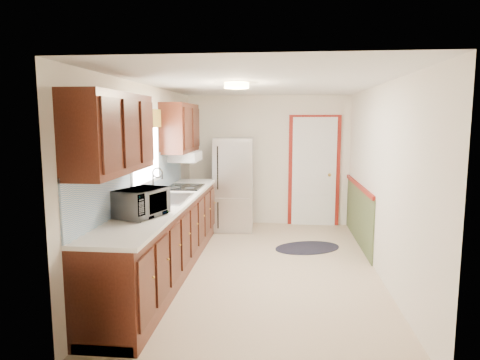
# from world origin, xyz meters

# --- Properties ---
(room_shell) EXTENTS (3.20, 5.20, 2.52)m
(room_shell) POSITION_xyz_m (0.00, 0.00, 1.20)
(room_shell) COLOR tan
(room_shell) RESTS_ON ground
(kitchen_run) EXTENTS (0.63, 4.00, 2.20)m
(kitchen_run) POSITION_xyz_m (-1.24, -0.29, 0.81)
(kitchen_run) COLOR #3D170D
(kitchen_run) RESTS_ON ground
(back_wall_trim) EXTENTS (1.12, 2.30, 2.08)m
(back_wall_trim) POSITION_xyz_m (0.99, 2.21, 0.89)
(back_wall_trim) COLOR maroon
(back_wall_trim) RESTS_ON ground
(ceiling_fixture) EXTENTS (0.30, 0.30, 0.06)m
(ceiling_fixture) POSITION_xyz_m (-0.30, -0.20, 2.36)
(ceiling_fixture) COLOR #FFD88C
(ceiling_fixture) RESTS_ON room_shell
(microwave) EXTENTS (0.46, 0.60, 0.36)m
(microwave) POSITION_xyz_m (-1.20, -1.20, 1.12)
(microwave) COLOR white
(microwave) RESTS_ON kitchen_run
(refrigerator) EXTENTS (0.71, 0.71, 1.64)m
(refrigerator) POSITION_xyz_m (-0.59, 1.98, 0.82)
(refrigerator) COLOR #B7B7BC
(refrigerator) RESTS_ON ground
(rug) EXTENTS (1.20, 1.01, 0.01)m
(rug) POSITION_xyz_m (0.67, 0.94, 0.01)
(rug) COLOR black
(rug) RESTS_ON ground
(cooktop) EXTENTS (0.50, 0.60, 0.02)m
(cooktop) POSITION_xyz_m (-1.19, 0.75, 0.95)
(cooktop) COLOR black
(cooktop) RESTS_ON kitchen_run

